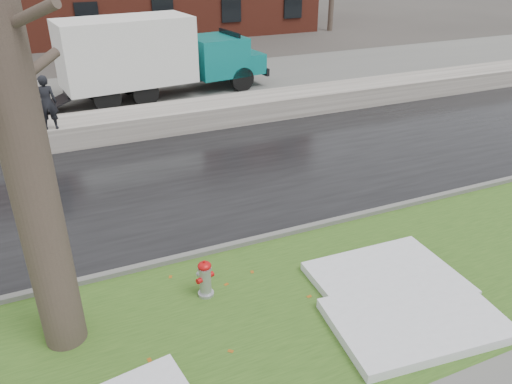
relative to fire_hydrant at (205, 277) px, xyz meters
name	(u,v)px	position (x,y,z in m)	size (l,w,h in m)	color
ground	(266,271)	(1.33, 0.25, -0.43)	(120.00, 120.00, 0.00)	#47423D
verge	(296,309)	(1.33, -1.00, -0.41)	(60.00, 4.50, 0.04)	#2A4C19
road	(196,180)	(1.33, 4.75, -0.42)	(60.00, 7.00, 0.03)	black
parking_lot	(133,97)	(1.33, 13.25, -0.42)	(60.00, 9.00, 0.03)	slate
curb	(247,243)	(1.33, 1.25, -0.36)	(60.00, 0.15, 0.14)	slate
snowbank	(157,120)	(1.33, 8.95, -0.06)	(60.00, 1.60, 0.75)	beige
fire_hydrant	(205,277)	(0.00, 0.00, 0.00)	(0.37, 0.35, 0.74)	#A1A4A9
tree	(12,94)	(-2.41, -0.13, 3.63)	(1.48, 1.70, 8.00)	brown
box_truck	(152,55)	(2.21, 12.94, 1.25)	(9.63, 3.08, 3.18)	black
worker	(46,102)	(-1.98, 8.35, 1.12)	(0.59, 0.39, 1.61)	black
snow_patch_near	(387,280)	(3.21, -1.05, -0.31)	(2.60, 2.00, 0.16)	silver
snow_patch_side	(416,320)	(2.97, -2.15, -0.30)	(2.80, 1.80, 0.18)	silver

